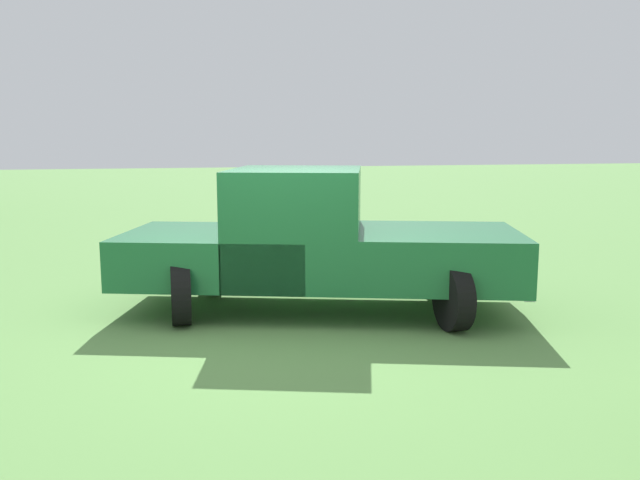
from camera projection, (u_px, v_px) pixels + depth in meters
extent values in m
plane|color=#5B8C47|center=(279.00, 331.00, 7.46)|extent=(80.00, 80.00, 0.00)
cylinder|color=black|center=(439.00, 270.00, 9.02)|extent=(0.75, 0.22, 0.75)
cylinder|color=black|center=(453.00, 298.00, 7.46)|extent=(0.75, 0.22, 0.75)
cylinder|color=black|center=(212.00, 267.00, 9.24)|extent=(0.75, 0.22, 0.75)
cylinder|color=black|center=(181.00, 293.00, 7.68)|extent=(0.75, 0.22, 0.75)
cube|color=#1E6638|center=(438.00, 256.00, 8.19)|extent=(2.37, 2.43, 0.64)
cube|color=#1E6638|center=(297.00, 225.00, 8.26)|extent=(2.25, 2.05, 1.40)
cube|color=slate|center=(296.00, 190.00, 8.19)|extent=(2.04, 1.78, 0.48)
cube|color=#1E6638|center=(220.00, 255.00, 8.39)|extent=(2.48, 2.80, 0.60)
cube|color=silver|center=(513.00, 278.00, 8.17)|extent=(1.76, 0.64, 0.16)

